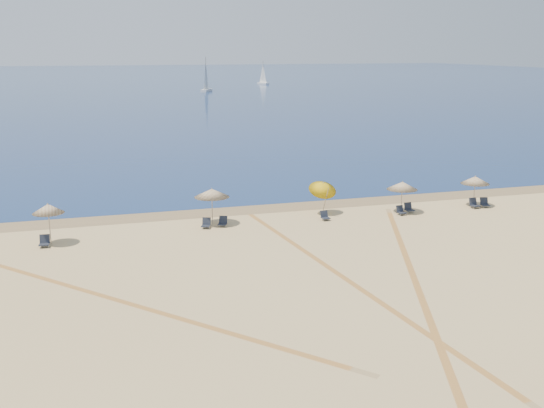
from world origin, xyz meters
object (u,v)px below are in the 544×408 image
(umbrella_3, at_px, (323,187))
(chair_2, at_px, (206,224))
(chair_3, at_px, (223,222))
(umbrella_1, at_px, (48,209))
(chair_8, at_px, (485,203))
(chair_4, at_px, (325,216))
(umbrella_4, at_px, (402,186))
(chair_5, at_px, (401,211))
(chair_7, at_px, (474,204))
(sailboat_0, at_px, (206,81))
(umbrella_2, at_px, (212,193))
(sailboat_2, at_px, (263,77))
(chair_6, at_px, (409,208))
(umbrella_5, at_px, (475,180))
(chair_1, at_px, (44,242))

(umbrella_3, height_order, chair_2, umbrella_3)
(chair_3, bearing_deg, umbrella_1, -150.01)
(umbrella_3, bearing_deg, chair_8, -6.63)
(umbrella_1, relative_size, chair_4, 3.80)
(chair_2, bearing_deg, umbrella_4, 22.33)
(chair_5, bearing_deg, chair_7, -5.65)
(sailboat_0, bearing_deg, umbrella_2, -73.82)
(chair_5, relative_size, chair_7, 0.95)
(chair_2, xyz_separation_m, sailboat_2, (48.20, 160.65, 1.96))
(umbrella_3, height_order, chair_8, umbrella_3)
(umbrella_1, bearing_deg, chair_4, 1.70)
(chair_8, bearing_deg, chair_6, -171.24)
(chair_2, bearing_deg, chair_6, 21.64)
(chair_5, xyz_separation_m, chair_6, (0.87, 0.45, 0.02))
(sailboat_2, bearing_deg, umbrella_5, -118.17)
(umbrella_5, relative_size, chair_1, 3.12)
(umbrella_3, relative_size, chair_3, 3.30)
(umbrella_2, bearing_deg, chair_7, -2.92)
(umbrella_1, xyz_separation_m, chair_8, (30.43, 0.63, -1.89))
(chair_4, xyz_separation_m, sailboat_0, (15.99, 131.10, 2.47))
(chair_2, bearing_deg, chair_4, 19.42)
(chair_5, height_order, chair_7, chair_7)
(umbrella_4, distance_m, chair_4, 6.26)
(umbrella_5, xyz_separation_m, chair_2, (-20.26, -0.34, -1.67))
(umbrella_2, bearing_deg, umbrella_3, 2.95)
(umbrella_4, bearing_deg, umbrella_5, 1.94)
(chair_2, relative_size, chair_7, 1.09)
(umbrella_2, distance_m, sailboat_2, 166.81)
(chair_2, bearing_deg, chair_8, 21.14)
(sailboat_0, bearing_deg, umbrella_4, -67.90)
(umbrella_2, height_order, sailboat_2, sailboat_2)
(umbrella_4, distance_m, chair_5, 1.81)
(umbrella_4, distance_m, sailboat_2, 164.07)
(chair_6, relative_size, chair_7, 0.94)
(chair_7, xyz_separation_m, sailboat_0, (4.21, 130.97, 2.43))
(umbrella_2, height_order, umbrella_5, umbrella_2)
(umbrella_5, relative_size, chair_4, 3.44)
(chair_3, xyz_separation_m, chair_4, (7.04, -0.44, -0.01))
(umbrella_3, bearing_deg, chair_3, -171.64)
(chair_3, relative_size, chair_6, 1.17)
(sailboat_0, relative_size, sailboat_2, 1.22)
(chair_1, distance_m, chair_2, 10.03)
(umbrella_3, distance_m, umbrella_4, 5.70)
(chair_4, bearing_deg, umbrella_4, -1.13)
(chair_4, bearing_deg, chair_2, 172.01)
(chair_5, bearing_deg, umbrella_4, 52.43)
(chair_3, xyz_separation_m, sailboat_0, (23.03, 130.66, 2.46))
(sailboat_0, bearing_deg, chair_8, -64.99)
(chair_3, height_order, chair_5, chair_3)
(umbrella_3, xyz_separation_m, chair_6, (6.13, -1.23, -1.67))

